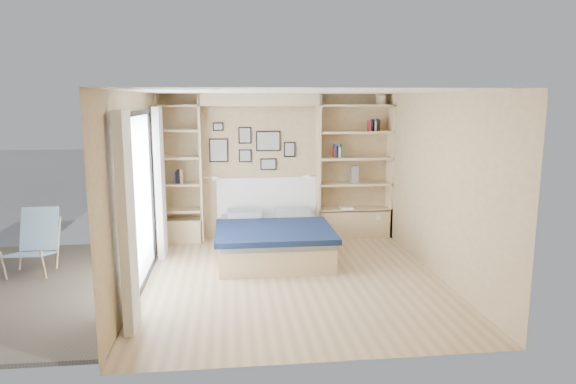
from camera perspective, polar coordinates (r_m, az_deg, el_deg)
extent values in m
plane|color=tan|center=(7.05, 0.52, -9.67)|extent=(4.50, 4.50, 0.00)
plane|color=tan|center=(8.94, -1.24, 2.83)|extent=(4.00, 0.00, 4.00)
plane|color=tan|center=(4.56, 4.05, -4.41)|extent=(4.00, 0.00, 4.00)
plane|color=tan|center=(6.78, -16.47, 0.04)|extent=(0.00, 4.50, 4.50)
plane|color=tan|center=(7.25, 16.43, 0.68)|extent=(0.00, 4.50, 4.50)
plane|color=white|center=(6.63, 0.56, 11.09)|extent=(4.50, 4.50, 0.00)
cube|color=#CDAE86|center=(8.75, -9.65, 2.52)|extent=(0.04, 0.35, 2.50)
cube|color=#CDAE86|center=(8.86, 3.38, 2.75)|extent=(0.04, 0.35, 2.50)
cube|color=#CDAE86|center=(8.67, -3.16, 10.21)|extent=(2.00, 0.35, 0.20)
cube|color=#CDAE86|center=(9.17, 11.30, 2.82)|extent=(0.04, 0.35, 2.50)
cube|color=#CDAE86|center=(8.81, -14.07, 2.41)|extent=(0.04, 0.35, 2.50)
cube|color=#CDAE86|center=(9.18, 7.32, -3.41)|extent=(1.30, 0.35, 0.50)
cube|color=#CDAE86|center=(8.97, -11.69, -4.19)|extent=(0.70, 0.35, 0.40)
cube|color=black|center=(6.68, -16.64, 8.35)|extent=(0.04, 2.08, 0.06)
cube|color=black|center=(7.09, -15.72, -9.70)|extent=(0.04, 2.08, 0.06)
cube|color=black|center=(5.83, -17.79, -3.16)|extent=(0.04, 0.06, 2.20)
cube|color=black|center=(7.80, -14.94, 0.28)|extent=(0.04, 0.06, 2.20)
cube|color=silver|center=(6.80, -16.25, -1.03)|extent=(0.01, 2.00, 2.20)
cube|color=white|center=(5.53, -17.46, -3.31)|extent=(0.10, 0.45, 2.30)
cube|color=white|center=(8.05, -14.04, 0.98)|extent=(0.10, 0.45, 2.30)
cube|color=#CDAE86|center=(9.12, 7.36, -1.88)|extent=(1.30, 0.35, 0.04)
cube|color=#CDAE86|center=(9.04, 7.42, 0.91)|extent=(1.30, 0.35, 0.04)
cube|color=#CDAE86|center=(8.98, 7.49, 3.74)|extent=(1.30, 0.35, 0.04)
cube|color=#CDAE86|center=(8.94, 7.56, 6.61)|extent=(1.30, 0.35, 0.04)
cube|color=#CDAE86|center=(8.92, 7.63, 9.49)|extent=(1.30, 0.35, 0.04)
cube|color=#CDAE86|center=(8.89, -11.77, -2.01)|extent=(0.70, 0.35, 0.04)
cube|color=#CDAE86|center=(8.81, -11.88, 0.86)|extent=(0.70, 0.35, 0.04)
cube|color=#CDAE86|center=(8.75, -11.98, 3.76)|extent=(0.70, 0.35, 0.04)
cube|color=#CDAE86|center=(8.71, -12.09, 6.71)|extent=(0.70, 0.35, 0.04)
cube|color=#CDAE86|center=(8.70, -12.19, 9.34)|extent=(0.70, 0.35, 0.04)
cube|color=#CDAE86|center=(8.03, -1.75, -5.84)|extent=(1.63, 2.04, 0.36)
cube|color=#9EA3AC|center=(7.97, -1.75, -4.26)|extent=(1.59, 2.00, 0.10)
cube|color=#121F3F|center=(7.62, -1.54, -4.40)|extent=(1.73, 1.43, 0.08)
cube|color=#9EA3AC|center=(8.62, -4.87, -2.42)|extent=(0.56, 0.41, 0.12)
cube|color=#9EA3AC|center=(8.68, 0.53, -2.30)|extent=(0.56, 0.41, 0.12)
cube|color=white|center=(8.98, -2.36, -0.57)|extent=(1.73, 0.04, 0.70)
cube|color=black|center=(8.85, -7.71, 4.62)|extent=(0.32, 0.02, 0.40)
cube|color=gray|center=(8.84, -7.71, 4.61)|extent=(0.28, 0.01, 0.36)
cube|color=black|center=(8.83, -4.81, 6.29)|extent=(0.22, 0.02, 0.28)
cube|color=gray|center=(8.82, -4.81, 6.28)|extent=(0.18, 0.01, 0.24)
cube|color=black|center=(8.86, -4.78, 4.03)|extent=(0.22, 0.02, 0.22)
cube|color=gray|center=(8.85, -4.78, 4.02)|extent=(0.18, 0.01, 0.18)
cube|color=black|center=(8.86, -2.21, 5.68)|extent=(0.42, 0.02, 0.34)
cube|color=gray|center=(8.85, -2.20, 5.68)|extent=(0.38, 0.01, 0.30)
cube|color=black|center=(8.90, -2.19, 3.11)|extent=(0.28, 0.02, 0.20)
cube|color=gray|center=(8.89, -2.18, 3.11)|extent=(0.24, 0.01, 0.16)
cube|color=black|center=(8.91, 0.18, 4.75)|extent=(0.20, 0.02, 0.26)
cube|color=gray|center=(8.90, 0.19, 4.74)|extent=(0.16, 0.01, 0.22)
cube|color=black|center=(8.82, -7.77, 7.20)|extent=(0.18, 0.02, 0.14)
cube|color=gray|center=(8.81, -7.78, 7.20)|extent=(0.14, 0.01, 0.10)
cylinder|color=silver|center=(8.68, -8.73, 1.63)|extent=(0.20, 0.02, 0.02)
cone|color=white|center=(8.68, -8.06, 1.51)|extent=(0.13, 0.12, 0.15)
cylinder|color=silver|center=(8.78, 2.56, 1.83)|extent=(0.20, 0.02, 0.02)
cone|color=white|center=(8.77, 1.91, 1.69)|extent=(0.13, 0.12, 0.15)
cube|color=#A51E1E|center=(8.88, 5.15, 4.42)|extent=(0.02, 0.15, 0.18)
cube|color=navy|center=(8.88, 5.26, 4.59)|extent=(0.03, 0.15, 0.23)
cube|color=black|center=(8.89, 5.43, 4.50)|extent=(0.03, 0.15, 0.20)
cube|color=#BFB28C|center=(8.90, 5.67, 4.42)|extent=(0.04, 0.15, 0.18)
cube|color=#265844|center=(8.90, 5.97, 4.59)|extent=(0.03, 0.15, 0.23)
cube|color=#A51E1E|center=(8.99, 9.03, 7.31)|extent=(0.02, 0.15, 0.19)
cube|color=navy|center=(9.00, 9.35, 7.37)|extent=(0.03, 0.15, 0.21)
cube|color=black|center=(9.00, 9.39, 7.33)|extent=(0.03, 0.15, 0.19)
cube|color=#C7A690|center=(9.01, 9.57, 7.25)|extent=(0.04, 0.15, 0.17)
cube|color=#26593F|center=(9.03, 9.93, 7.36)|extent=(0.03, 0.15, 0.21)
cube|color=#A51E1E|center=(9.03, 9.98, 7.31)|extent=(0.03, 0.15, 0.19)
cube|color=navy|center=(8.79, -12.36, 1.58)|extent=(0.02, 0.15, 0.19)
cube|color=black|center=(8.79, -12.12, 1.70)|extent=(0.03, 0.15, 0.22)
cube|color=tan|center=(8.78, -11.73, 1.70)|extent=(0.03, 0.15, 0.22)
cube|color=#CDAE86|center=(9.03, 10.24, 10.03)|extent=(0.13, 0.13, 0.15)
cone|color=#CDAE86|center=(9.03, 10.27, 10.76)|extent=(0.20, 0.20, 0.08)
cube|color=slate|center=(9.01, 7.40, 1.97)|extent=(0.12, 0.12, 0.30)
cube|color=white|center=(9.03, 6.52, -1.77)|extent=(0.22, 0.16, 0.03)
cube|color=#6C5F50|center=(7.54, -28.21, -9.60)|extent=(3.20, 4.00, 0.05)
cylinder|color=tan|center=(7.80, -29.06, -7.27)|extent=(0.03, 0.15, 0.45)
cylinder|color=tan|center=(7.62, -25.53, -7.37)|extent=(0.03, 0.15, 0.45)
cylinder|color=tan|center=(8.33, -27.49, -5.26)|extent=(0.03, 0.37, 0.74)
cylinder|color=tan|center=(8.16, -24.17, -5.29)|extent=(0.03, 0.37, 0.74)
cube|color=teal|center=(7.88, -26.78, -6.20)|extent=(0.52, 0.62, 0.16)
cube|color=teal|center=(8.22, -25.89, -3.67)|extent=(0.52, 0.24, 0.60)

